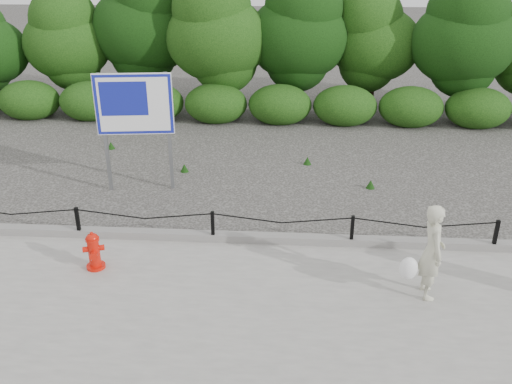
{
  "coord_description": "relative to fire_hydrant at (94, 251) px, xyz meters",
  "views": [
    {
      "loc": [
        1.37,
        -8.6,
        4.98
      ],
      "look_at": [
        0.77,
        0.2,
        1.0
      ],
      "focal_mm": 38.0,
      "sensor_mm": 36.0,
      "label": 1
    }
  ],
  "objects": [
    {
      "name": "treeline",
      "position": [
        2.54,
        10.0,
        2.14
      ],
      "size": [
        20.19,
        3.69,
        4.67
      ],
      "color": "black",
      "rests_on": "ground"
    },
    {
      "name": "sidewalk",
      "position": [
        1.84,
        -0.97,
        -0.36
      ],
      "size": [
        14.0,
        4.0,
        0.08
      ],
      "primitive_type": "cube",
      "color": "gray",
      "rests_on": "ground"
    },
    {
      "name": "curb",
      "position": [
        1.84,
        1.08,
        -0.25
      ],
      "size": [
        14.0,
        0.22,
        0.14
      ],
      "primitive_type": "cube",
      "color": "slate",
      "rests_on": "sidewalk"
    },
    {
      "name": "fire_hydrant",
      "position": [
        0.0,
        0.0,
        0.0
      ],
      "size": [
        0.39,
        0.4,
        0.67
      ],
      "rotation": [
        0.0,
        0.0,
        0.31
      ],
      "color": "red",
      "rests_on": "sidewalk"
    },
    {
      "name": "advertising_sign",
      "position": [
        -0.13,
        3.41,
        1.45
      ],
      "size": [
        1.64,
        0.32,
        2.63
      ],
      "rotation": [
        0.0,
        0.0,
        0.13
      ],
      "color": "slate",
      "rests_on": "ground"
    },
    {
      "name": "chain_barrier",
      "position": [
        1.84,
        1.03,
        0.06
      ],
      "size": [
        10.06,
        0.06,
        0.6
      ],
      "color": "black",
      "rests_on": "sidewalk"
    },
    {
      "name": "ground",
      "position": [
        1.84,
        1.03,
        -0.4
      ],
      "size": [
        90.0,
        90.0,
        0.0
      ],
      "primitive_type": "plane",
      "color": "#2D2B28",
      "rests_on": "ground"
    },
    {
      "name": "pedestrian",
      "position": [
        5.34,
        -0.41,
        0.43
      ],
      "size": [
        0.68,
        0.57,
        1.53
      ],
      "rotation": [
        0.0,
        0.0,
        1.61
      ],
      "color": "beige",
      "rests_on": "sidewalk"
    }
  ]
}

